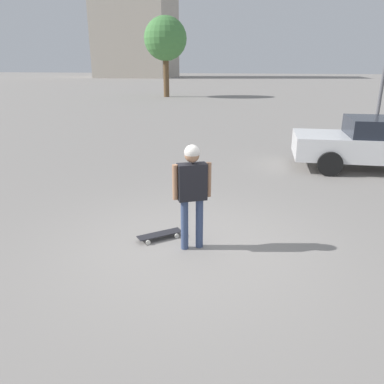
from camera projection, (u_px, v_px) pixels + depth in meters
ground_plane at (192, 247)px, 5.98m from camera, size 220.00×220.00×0.00m
person at (192, 185)px, 5.64m from camera, size 0.37×0.55×1.67m
skateboard at (160, 235)px, 6.26m from camera, size 0.64×0.71×0.09m
car_parked_near at (382, 143)px, 10.12m from camera, size 2.03×4.60×1.42m
building_block_distant at (135, 0)px, 74.87m from camera, size 13.24×14.75×29.74m
tree_distant at (165, 39)px, 31.41m from camera, size 3.60×3.60×6.57m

